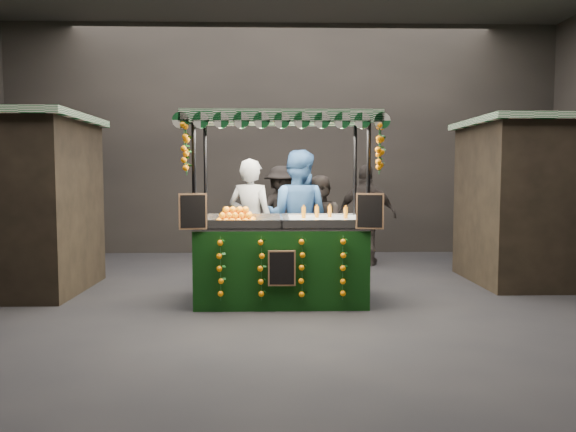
{
  "coord_description": "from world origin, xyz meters",
  "views": [
    {
      "loc": [
        -0.19,
        -7.2,
        1.71
      ],
      "look_at": [
        0.01,
        0.54,
        1.14
      ],
      "focal_mm": 34.5,
      "sensor_mm": 36.0,
      "label": 1
    }
  ],
  "objects": [
    {
      "name": "ground",
      "position": [
        0.0,
        0.0,
        0.0
      ],
      "size": [
        12.0,
        12.0,
        0.0
      ],
      "primitive_type": "plane",
      "color": "black",
      "rests_on": "ground"
    },
    {
      "name": "market_hall",
      "position": [
        0.0,
        0.0,
        3.38
      ],
      "size": [
        12.1,
        10.1,
        5.05
      ],
      "color": "black",
      "rests_on": "ground"
    },
    {
      "name": "neighbour_stall_right",
      "position": [
        4.4,
        1.5,
        1.31
      ],
      "size": [
        3.0,
        2.2,
        2.6
      ],
      "color": "black",
      "rests_on": "ground"
    },
    {
      "name": "juice_stall",
      "position": [
        -0.08,
        0.22,
        0.78
      ],
      "size": [
        2.6,
        1.53,
        2.52
      ],
      "color": "black",
      "rests_on": "ground"
    },
    {
      "name": "vendor_grey",
      "position": [
        -0.55,
        1.29,
        0.98
      ],
      "size": [
        0.84,
        0.7,
        1.96
      ],
      "rotation": [
        0.0,
        0.0,
        2.77
      ],
      "color": "gray",
      "rests_on": "ground"
    },
    {
      "name": "vendor_blue",
      "position": [
        0.18,
        1.39,
        1.05
      ],
      "size": [
        1.22,
        1.07,
        2.1
      ],
      "rotation": [
        0.0,
        0.0,
        2.83
      ],
      "color": "#2B528C",
      "rests_on": "ground"
    },
    {
      "name": "shopper_0",
      "position": [
        -3.69,
        2.52,
        0.83
      ],
      "size": [
        0.68,
        0.54,
        1.65
      ],
      "rotation": [
        0.0,
        0.0,
        -0.26
      ],
      "color": "black",
      "rests_on": "ground"
    },
    {
      "name": "shopper_1",
      "position": [
        0.58,
        1.8,
        0.86
      ],
      "size": [
        1.05,
        1.03,
        1.71
      ],
      "rotation": [
        0.0,
        0.0,
        -0.68
      ],
      "color": "#2B2523",
      "rests_on": "ground"
    },
    {
      "name": "shopper_2",
      "position": [
        1.58,
        3.26,
        0.96
      ],
      "size": [
        1.21,
        0.78,
        1.92
      ],
      "rotation": [
        0.0,
        0.0,
        2.84
      ],
      "color": "#2B2523",
      "rests_on": "ground"
    },
    {
      "name": "shopper_3",
      "position": [
        -0.03,
        4.03,
        0.95
      ],
      "size": [
        1.4,
        1.31,
        1.9
      ],
      "rotation": [
        0.0,
        0.0,
        0.66
      ],
      "color": "black",
      "rests_on": "ground"
    },
    {
      "name": "shopper_4",
      "position": [
        -4.5,
        2.38,
        0.75
      ],
      "size": [
        0.77,
        0.53,
        1.5
      ],
      "rotation": [
        0.0,
        0.0,
        3.22
      ],
      "color": "#282421",
      "rests_on": "ground"
    },
    {
      "name": "shopper_5",
      "position": [
        3.98,
        2.09,
        0.86
      ],
      "size": [
        1.06,
        1.67,
        1.72
      ],
      "rotation": [
        0.0,
        0.0,
        1.95
      ],
      "color": "#282320",
      "rests_on": "ground"
    },
    {
      "name": "shopper_6",
      "position": [
        -0.71,
        3.83,
        0.79
      ],
      "size": [
        0.55,
        0.67,
        1.57
      ],
      "rotation": [
        0.0,
        0.0,
        -1.22
      ],
      "color": "#292421",
      "rests_on": "ground"
    }
  ]
}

